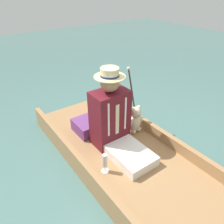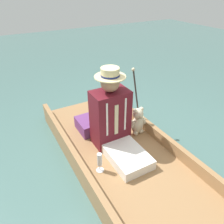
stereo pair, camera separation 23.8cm
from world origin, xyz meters
TOP-DOWN VIEW (x-y plane):
  - ground_plane at (0.00, 0.00)m, footprint 16.00×16.00m
  - punt_boat at (0.00, 0.00)m, footprint 1.08×2.60m
  - seat_cushion at (0.03, -0.57)m, footprint 0.48×0.34m
  - seated_person at (0.01, -0.16)m, footprint 0.41×0.79m
  - teddy_bear at (-0.37, -0.22)m, footprint 0.25×0.15m
  - wine_glass at (0.33, 0.13)m, footprint 0.08×0.08m
  - walking_cane at (-0.44, -0.38)m, footprint 0.04×0.26m

SIDE VIEW (x-z plane):
  - ground_plane at x=0.00m, z-range 0.00..0.00m
  - punt_boat at x=0.00m, z-range -0.05..0.22m
  - seat_cushion at x=0.03m, z-range 0.14..0.30m
  - wine_glass at x=0.33m, z-range 0.16..0.38m
  - teddy_bear at x=-0.37m, z-range 0.13..0.49m
  - seated_person at x=0.01m, z-range 0.02..0.94m
  - walking_cane at x=-0.44m, z-range 0.21..0.98m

